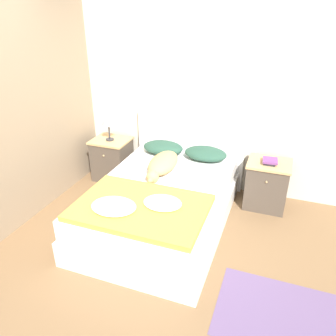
{
  "coord_description": "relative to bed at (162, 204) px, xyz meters",
  "views": [
    {
      "loc": [
        1.26,
        -1.86,
        2.24
      ],
      "look_at": [
        0.13,
        1.23,
        0.61
      ],
      "focal_mm": 35.0,
      "sensor_mm": 36.0,
      "label": 1
    }
  ],
  "objects": [
    {
      "name": "ground_plane",
      "position": [
        -0.13,
        -1.02,
        -0.25
      ],
      "size": [
        16.0,
        16.0,
        0.0
      ],
      "primitive_type": "plane",
      "color": "brown"
    },
    {
      "name": "wall_back",
      "position": [
        -0.13,
        1.11,
        1.03
      ],
      "size": [
        9.0,
        0.06,
        2.55
      ],
      "color": "beige",
      "rests_on": "ground_plane"
    },
    {
      "name": "wall_side_left",
      "position": [
        -1.51,
        0.03,
        1.03
      ],
      "size": [
        0.06,
        3.1,
        2.55
      ],
      "color": "gray",
      "rests_on": "ground_plane"
    },
    {
      "name": "bed",
      "position": [
        0.0,
        0.0,
        0.0
      ],
      "size": [
        1.39,
        2.02,
        0.51
      ],
      "color": "white",
      "rests_on": "ground_plane"
    },
    {
      "name": "headboard",
      "position": [
        0.0,
        1.03,
        0.26
      ],
      "size": [
        1.47,
        0.06,
        0.97
      ],
      "color": "white",
      "rests_on": "ground_plane"
    },
    {
      "name": "nightstand_left",
      "position": [
        -1.06,
        0.79,
        0.05
      ],
      "size": [
        0.5,
        0.45,
        0.59
      ],
      "color": "#4C4238",
      "rests_on": "ground_plane"
    },
    {
      "name": "nightstand_right",
      "position": [
        1.06,
        0.79,
        0.05
      ],
      "size": [
        0.5,
        0.45,
        0.59
      ],
      "color": "#4C4238",
      "rests_on": "ground_plane"
    },
    {
      "name": "pillow_left",
      "position": [
        -0.28,
        0.79,
        0.34
      ],
      "size": [
        0.53,
        0.35,
        0.15
      ],
      "color": "#284C3D",
      "rests_on": "bed"
    },
    {
      "name": "pillow_right",
      "position": [
        0.28,
        0.79,
        0.34
      ],
      "size": [
        0.53,
        0.35,
        0.15
      ],
      "color": "#284C3D",
      "rests_on": "bed"
    },
    {
      "name": "quilt",
      "position": [
        -0.01,
        -0.54,
        0.29
      ],
      "size": [
        1.23,
        0.86,
        0.1
      ],
      "color": "gold",
      "rests_on": "bed"
    },
    {
      "name": "dog",
      "position": [
        -0.1,
        0.31,
        0.35
      ],
      "size": [
        0.3,
        0.81,
        0.19
      ],
      "color": "tan",
      "rests_on": "bed"
    },
    {
      "name": "book_stack",
      "position": [
        1.06,
        0.77,
        0.37
      ],
      "size": [
        0.18,
        0.19,
        0.05
      ],
      "color": "#232328",
      "rests_on": "nightstand_right"
    },
    {
      "name": "table_lamp",
      "position": [
        -1.06,
        0.77,
        0.61
      ],
      "size": [
        0.18,
        0.18,
        0.36
      ],
      "color": "#2D2D33",
      "rests_on": "nightstand_left"
    },
    {
      "name": "rug",
      "position": [
        1.34,
        -0.84,
        -0.25
      ],
      "size": [
        0.99,
        0.76,
        0.0
      ],
      "color": "#604C75",
      "rests_on": "ground_plane"
    }
  ]
}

